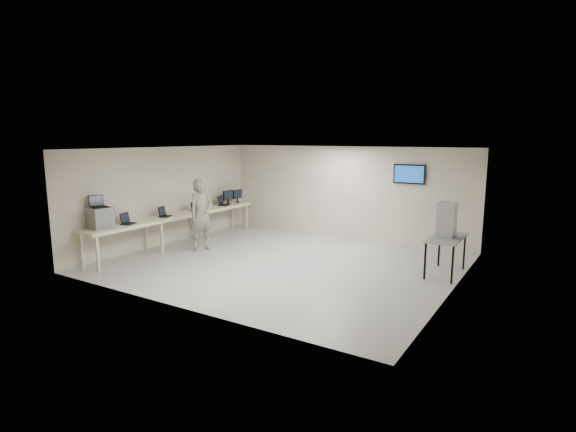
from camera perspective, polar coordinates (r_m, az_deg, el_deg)
The scene contains 13 objects.
room at distance 10.90m, azimuth -0.25°, elevation 1.22°, with size 8.01×7.01×2.81m.
workbench at distance 13.22m, azimuth -13.79°, elevation -0.09°, with size 0.76×6.00×0.90m.
equipment_box at distance 11.67m, azimuth -22.70°, elevation -0.24°, with size 0.43×0.49×0.51m, color gray.
laptop_on_box at distance 11.66m, azimuth -22.97°, elevation 1.39°, with size 0.41×0.44×0.29m.
laptop_0 at distance 12.10m, azimuth -19.78°, elevation -0.61°, with size 0.38×0.41×0.28m.
laptop_1 at distance 12.92m, azimuth -15.49°, elevation 0.26°, with size 0.37×0.40×0.27m.
laptop_2 at distance 13.73m, azimuth -11.54°, elevation 0.96°, with size 0.30×0.35×0.26m.
laptop_3 at distance 14.66m, azimuth -8.32°, elevation 1.66°, with size 0.43×0.45×0.30m.
monitor_near at distance 14.82m, azimuth -7.63°, elevation 2.54°, with size 0.21×0.46×0.46m.
monitor_far at distance 15.20m, azimuth -6.46°, elevation 2.70°, with size 0.19×0.44×0.43m.
soldier at distance 12.47m, azimuth -10.93°, elevation 0.15°, with size 0.71×0.47×1.96m, color #565746.
side_table at distance 10.69m, azimuth 19.47°, elevation -2.90°, with size 0.67×1.44×0.87m.
storage_bins at distance 10.61m, azimuth 19.51°, elevation -0.44°, with size 0.37×0.41×0.78m.
Camera 1 is at (5.77, -9.07, 3.07)m, focal length 28.00 mm.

